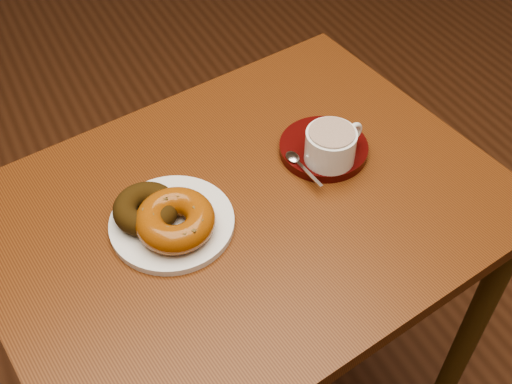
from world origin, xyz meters
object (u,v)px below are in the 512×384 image
donut_plate (172,223)px  coffee_cup (331,145)px  saucer (323,148)px  cafe_table (246,251)px

donut_plate → coffee_cup: 0.31m
donut_plate → saucer: saucer is taller
coffee_cup → saucer: bearing=66.4°
cafe_table → donut_plate: 0.19m
saucer → coffee_cup: coffee_cup is taller
coffee_cup → donut_plate: bearing=170.9°
donut_plate → cafe_table: bearing=-6.4°
cafe_table → saucer: size_ratio=5.81×
cafe_table → saucer: bearing=7.5°
saucer → coffee_cup: size_ratio=1.37×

